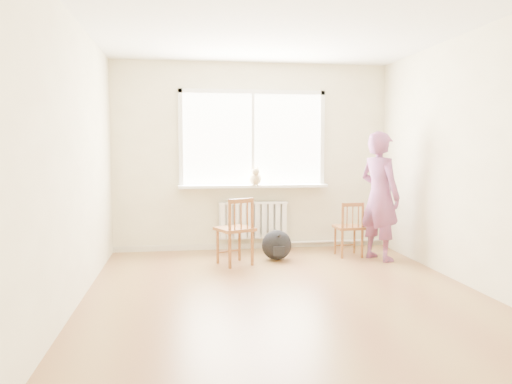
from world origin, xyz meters
name	(u,v)px	position (x,y,z in m)	size (l,w,h in m)	color
floor	(283,291)	(0.00, 0.00, 0.00)	(4.50, 4.50, 0.00)	olive
ceiling	(284,24)	(0.00, 0.00, 2.70)	(4.50, 4.50, 0.00)	white
back_wall	(252,157)	(0.00, 2.25, 1.35)	(4.00, 0.01, 2.70)	beige
window	(253,135)	(0.00, 2.22, 1.66)	(2.12, 0.05, 1.42)	white
windowsill	(254,186)	(0.00, 2.14, 0.93)	(2.15, 0.22, 0.04)	white
radiator	(253,220)	(0.00, 2.16, 0.44)	(1.00, 0.12, 0.55)	white
heating_pipe	(335,241)	(1.25, 2.19, 0.08)	(0.04, 0.04, 1.40)	silver
baseboard	(253,246)	(0.00, 2.23, 0.04)	(4.00, 0.03, 0.08)	beige
chair_left	(237,231)	(-0.35, 1.22, 0.43)	(0.55, 0.54, 0.86)	brown
chair_right	(350,229)	(1.23, 1.50, 0.38)	(0.38, 0.36, 0.75)	brown
person	(380,196)	(1.55, 1.26, 0.85)	(0.62, 0.40, 1.69)	#BD3F57
cat	(255,177)	(0.01, 2.05, 1.06)	(0.20, 0.41, 0.28)	beige
backpack	(277,245)	(0.21, 1.44, 0.20)	(0.40, 0.30, 0.40)	black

